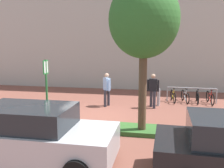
% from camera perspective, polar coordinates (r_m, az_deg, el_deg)
% --- Properties ---
extents(ground_plane, '(60.00, 60.00, 0.00)m').
position_cam_1_polar(ground_plane, '(10.87, -3.65, -7.66)').
color(ground_plane, brown).
extents(building_facade, '(28.00, 1.20, 10.00)m').
position_cam_1_polar(building_facade, '(18.10, 2.71, 14.91)').
color(building_facade, '#B2ADA3').
rests_on(building_facade, ground).
extents(planter_strip, '(7.00, 1.10, 0.16)m').
position_cam_1_polar(planter_strip, '(9.64, -9.97, -9.45)').
color(planter_strip, '#336028').
rests_on(planter_strip, ground).
extents(tree_sidewalk, '(2.37, 2.37, 5.27)m').
position_cam_1_polar(tree_sidewalk, '(8.47, 7.44, 14.47)').
color(tree_sidewalk, brown).
rests_on(tree_sidewalk, ground).
extents(parking_sign_post, '(0.08, 0.36, 2.58)m').
position_cam_1_polar(parking_sign_post, '(9.62, -15.07, 0.14)').
color(parking_sign_post, '#2D7238').
rests_on(parking_sign_post, ground).
extents(bike_at_sign, '(1.68, 0.42, 0.86)m').
position_cam_1_polar(bike_at_sign, '(9.98, -13.97, -7.34)').
color(bike_at_sign, black).
rests_on(bike_at_sign, ground).
extents(bike_rack_cluster, '(2.66, 1.64, 0.83)m').
position_cam_1_polar(bike_rack_cluster, '(14.20, 18.01, -2.71)').
color(bike_rack_cluster, '#99999E').
rests_on(bike_rack_cluster, ground).
extents(bollard_steel, '(0.16, 0.16, 0.90)m').
position_cam_1_polar(bollard_steel, '(12.97, 10.80, -3.03)').
color(bollard_steel, '#ADADB2').
rests_on(bollard_steel, ground).
extents(person_shirt_blue, '(0.44, 0.49, 1.72)m').
position_cam_1_polar(person_shirt_blue, '(12.55, -1.22, -0.80)').
color(person_shirt_blue, '#2D2D38').
rests_on(person_shirt_blue, ground).
extents(person_suited_dark, '(0.61, 0.44, 1.72)m').
position_cam_1_polar(person_suited_dark, '(12.39, 9.53, -1.05)').
color(person_suited_dark, '#2D2D38').
rests_on(person_suited_dark, ground).
extents(car_silver_sedan, '(4.32, 2.05, 1.54)m').
position_cam_1_polar(car_silver_sedan, '(6.92, -18.03, -11.27)').
color(car_silver_sedan, '#B7B7BC').
rests_on(car_silver_sedan, ground).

